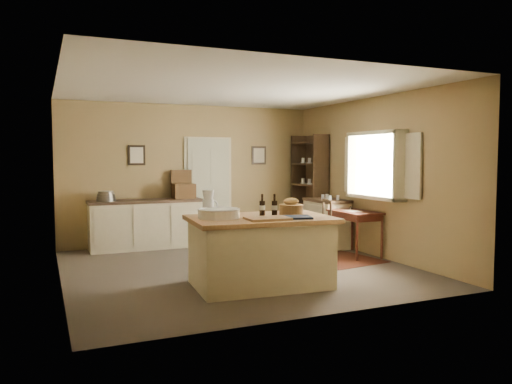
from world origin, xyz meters
The scene contains 16 objects.
ground centered at (0.00, 0.00, 0.00)m, with size 5.00×5.00×0.00m, color brown.
wall_back centered at (0.00, 2.50, 1.35)m, with size 5.00×0.10×2.70m, color olive.
wall_front centered at (0.00, -2.50, 1.35)m, with size 5.00×0.10×2.70m, color olive.
wall_left centered at (-2.50, 0.00, 1.35)m, with size 0.10×5.00×2.70m, color olive.
wall_right centered at (2.50, 0.00, 1.35)m, with size 0.10×5.00×2.70m, color olive.
ceiling centered at (0.00, 0.00, 2.70)m, with size 5.00×5.00×0.00m, color silver.
door centered at (0.35, 2.47, 1.05)m, with size 0.97×0.06×2.11m, color #B7B79A.
framed_prints centered at (0.20, 2.48, 1.72)m, with size 2.82×0.02×0.38m.
window centered at (2.42, -0.20, 1.55)m, with size 0.25×1.99×1.12m.
work_island centered at (-0.11, -1.11, 0.48)m, with size 1.89×1.30×1.20m.
sideboard centered at (-0.93, 2.20, 0.48)m, with size 2.07×0.59×1.18m.
rug centered at (1.75, 0.11, 0.00)m, with size 1.10×1.60×0.01m, color #532514.
writing_desk centered at (2.20, 0.11, 0.67)m, with size 0.57×0.94×0.82m.
desk_chair centered at (1.37, 0.02, 0.49)m, with size 0.46×0.46×0.98m, color #2F2015, non-canonical shape.
right_cabinet centered at (2.20, 1.01, 0.46)m, with size 0.53×0.95×0.99m.
shelving_unit centered at (2.36, 1.87, 1.06)m, with size 0.36×0.96×2.13m.
Camera 1 is at (-2.71, -6.99, 1.68)m, focal length 35.00 mm.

